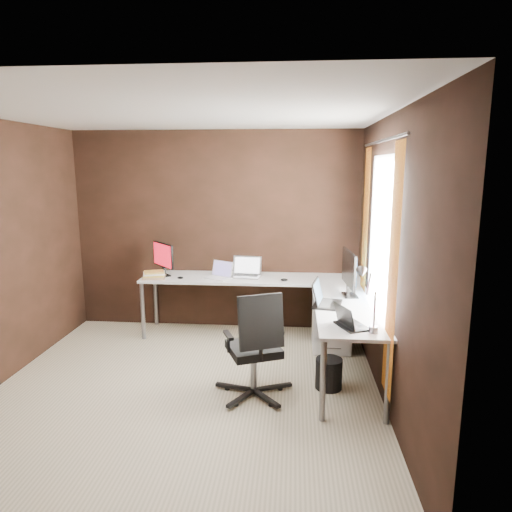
% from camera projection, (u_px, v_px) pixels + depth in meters
% --- Properties ---
extents(room, '(3.60, 3.60, 2.50)m').
position_uv_depth(room, '(221.00, 256.00, 4.06)').
color(room, beige).
rests_on(room, ground).
extents(desk, '(2.65, 2.25, 0.73)m').
position_uv_depth(desk, '(280.00, 292.00, 5.08)').
color(desk, white).
rests_on(desk, ground).
extents(drawer_pedestal, '(0.42, 0.50, 0.60)m').
position_uv_depth(drawer_pedestal, '(331.00, 323.00, 5.21)').
color(drawer_pedestal, white).
rests_on(drawer_pedestal, ground).
extents(monitor_left, '(0.34, 0.36, 0.41)m').
position_uv_depth(monitor_left, '(163.00, 257.00, 5.60)').
color(monitor_left, black).
rests_on(monitor_left, desk).
extents(monitor_right, '(0.16, 0.58, 0.47)m').
position_uv_depth(monitor_right, '(349.00, 271.00, 4.70)').
color(monitor_right, black).
rests_on(monitor_right, desk).
extents(laptop_white, '(0.36, 0.33, 0.20)m').
position_uv_depth(laptop_white, '(220.00, 274.00, 5.50)').
color(laptop_white, white).
rests_on(laptop_white, desk).
extents(laptop_silver, '(0.38, 0.29, 0.24)m').
position_uv_depth(laptop_silver, '(246.00, 272.00, 5.59)').
color(laptop_silver, silver).
rests_on(laptop_silver, desk).
extents(laptop_black_big, '(0.33, 0.41, 0.24)m').
position_uv_depth(laptop_black_big, '(324.00, 300.00, 4.44)').
color(laptop_black_big, black).
rests_on(laptop_black_big, desk).
extents(laptop_black_small, '(0.30, 0.35, 0.20)m').
position_uv_depth(laptop_black_small, '(349.00, 322.00, 3.82)').
color(laptop_black_small, black).
rests_on(laptop_black_small, desk).
extents(book_stack, '(0.30, 0.26, 0.08)m').
position_uv_depth(book_stack, '(154.00, 275.00, 5.50)').
color(book_stack, '#91704E').
rests_on(book_stack, desk).
extents(mouse_left, '(0.09, 0.07, 0.03)m').
position_uv_depth(mouse_left, '(180.00, 278.00, 5.47)').
color(mouse_left, black).
rests_on(mouse_left, desk).
extents(mouse_corner, '(0.10, 0.07, 0.03)m').
position_uv_depth(mouse_corner, '(284.00, 280.00, 5.35)').
color(mouse_corner, black).
rests_on(mouse_corner, desk).
extents(desk_lamp, '(0.18, 0.21, 0.53)m').
position_uv_depth(desk_lamp, '(366.00, 291.00, 3.71)').
color(desk_lamp, slate).
rests_on(desk_lamp, desk).
extents(office_chair, '(0.56, 0.60, 1.00)m').
position_uv_depth(office_chair, '(255.00, 366.00, 4.11)').
color(office_chair, black).
rests_on(office_chair, ground).
extents(wastebasket, '(0.32, 0.32, 0.29)m').
position_uv_depth(wastebasket, '(329.00, 373.00, 4.28)').
color(wastebasket, black).
rests_on(wastebasket, ground).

